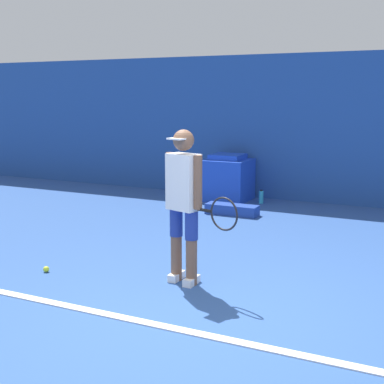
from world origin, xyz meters
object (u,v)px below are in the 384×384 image
tennis_ball (46,269)px  equipment_bag (232,210)px  water_bottle (261,197)px  tennis_player (185,199)px  covered_chair (227,178)px

tennis_ball → equipment_bag: bearing=77.8°
equipment_bag → water_bottle: 1.13m
tennis_player → water_bottle: 4.55m
covered_chair → water_bottle: size_ratio=3.43×
covered_chair → tennis_player: bearing=-73.4°
tennis_ball → covered_chair: (0.24, 4.87, 0.38)m
tennis_ball → covered_chair: covered_chair is taller
tennis_player → tennis_ball: tennis_player is taller
tennis_player → equipment_bag: bearing=119.1°
equipment_bag → water_bottle: (0.13, 1.13, 0.03)m
tennis_player → tennis_ball: 1.84m
tennis_ball → covered_chair: bearing=87.2°
covered_chair → water_bottle: (0.70, -0.05, -0.30)m
tennis_player → equipment_bag: (-0.77, 3.31, -0.82)m
tennis_player → water_bottle: bearing=114.2°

